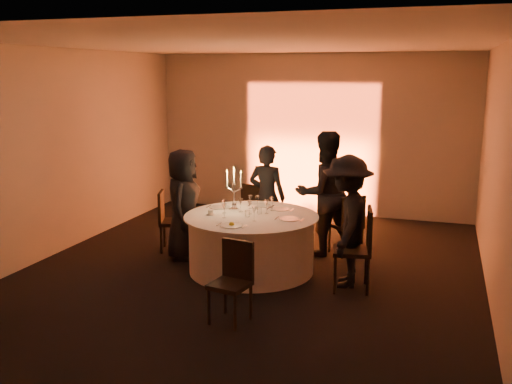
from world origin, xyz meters
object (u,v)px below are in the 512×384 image
(guest_left, at_px, (183,204))
(banquet_table, at_px, (251,243))
(chair_back_left, at_px, (256,209))
(coffee_cup, at_px, (211,213))
(chair_front, at_px, (233,277))
(guest_back_right, at_px, (324,193))
(guest_right, at_px, (347,221))
(chair_left, at_px, (169,217))
(chair_right, at_px, (359,244))
(chair_back_right, at_px, (349,222))
(candelabra, at_px, (234,195))
(guest_back_left, at_px, (267,197))

(guest_left, bearing_deg, banquet_table, -112.69)
(chair_back_left, bearing_deg, coffee_cup, 98.64)
(chair_front, distance_m, guest_left, 2.30)
(chair_back_left, relative_size, guest_back_right, 0.51)
(guest_left, xyz_separation_m, guest_right, (2.40, -0.35, 0.04))
(banquet_table, height_order, guest_left, guest_left)
(chair_left, xyz_separation_m, chair_right, (2.94, -0.71, 0.07))
(chair_left, height_order, coffee_cup, chair_left)
(guest_back_right, relative_size, guest_right, 1.10)
(guest_back_right, relative_size, coffee_cup, 16.57)
(coffee_cup, bearing_deg, chair_back_right, 35.77)
(guest_left, relative_size, candelabra, 2.61)
(chair_back_left, relative_size, guest_left, 0.59)
(guest_back_right, bearing_deg, chair_back_left, -50.96)
(candelabra, bearing_deg, chair_left, 168.46)
(banquet_table, xyz_separation_m, guest_back_right, (0.77, 1.05, 0.53))
(chair_front, bearing_deg, chair_back_right, 83.50)
(chair_left, bearing_deg, guest_back_right, -94.48)
(chair_back_right, height_order, chair_right, chair_right)
(chair_right, height_order, coffee_cup, chair_right)
(chair_left, xyz_separation_m, guest_back_right, (2.24, 0.59, 0.40))
(coffee_cup, relative_size, candelabra, 0.18)
(chair_back_left, distance_m, chair_front, 3.00)
(chair_front, bearing_deg, coffee_cup, 131.88)
(chair_front, bearing_deg, guest_left, 139.56)
(guest_left, relative_size, guest_back_left, 1.00)
(chair_left, height_order, guest_back_left, guest_back_left)
(chair_back_right, xyz_separation_m, guest_back_right, (-0.37, -0.02, 0.40))
(chair_back_left, distance_m, guest_back_right, 1.25)
(guest_back_right, xyz_separation_m, guest_right, (0.53, -1.18, -0.08))
(chair_back_left, height_order, coffee_cup, chair_back_left)
(chair_left, distance_m, guest_right, 2.85)
(guest_left, height_order, guest_back_left, guest_back_left)
(banquet_table, relative_size, chair_right, 1.74)
(guest_back_left, bearing_deg, candelabra, 80.85)
(chair_left, xyz_separation_m, guest_back_left, (1.36, 0.59, 0.28))
(chair_back_right, bearing_deg, chair_right, 60.09)
(banquet_table, bearing_deg, chair_back_right, 43.12)
(chair_back_right, bearing_deg, guest_left, -23.45)
(chair_right, xyz_separation_m, guest_back_left, (-1.58, 1.30, 0.21))
(chair_back_right, relative_size, chair_right, 0.87)
(chair_right, bearing_deg, candelabra, -115.44)
(banquet_table, xyz_separation_m, guest_right, (1.30, -0.13, 0.44))
(chair_left, xyz_separation_m, candelabra, (1.14, -0.23, 0.47))
(chair_back_right, height_order, coffee_cup, chair_back_right)
(guest_back_left, height_order, guest_right, guest_right)
(chair_back_right, bearing_deg, chair_left, -31.08)
(chair_front, xyz_separation_m, guest_back_right, (0.44, 2.61, 0.42))
(guest_left, bearing_deg, guest_right, -109.62)
(chair_right, height_order, guest_right, guest_right)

